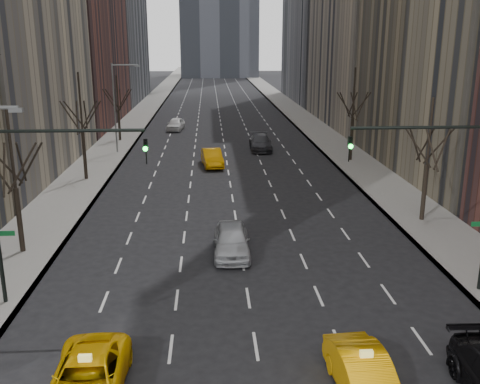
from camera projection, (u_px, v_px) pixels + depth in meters
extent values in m
cube|color=slate|center=(138.00, 119.00, 79.34)|extent=(4.50, 320.00, 0.15)
cube|color=slate|center=(301.00, 117.00, 80.71)|extent=(4.50, 320.00, 0.15)
cylinder|color=black|center=(19.00, 220.00, 28.91)|extent=(0.28, 0.28, 3.57)
cylinder|color=black|center=(11.00, 149.00, 27.84)|extent=(0.16, 0.16, 4.25)
cylinder|color=black|center=(21.00, 162.00, 28.91)|extent=(0.42, 1.80, 2.52)
cylinder|color=black|center=(30.00, 164.00, 28.42)|extent=(1.74, 0.72, 2.52)
cylinder|color=black|center=(22.00, 168.00, 27.60)|extent=(1.46, 1.25, 2.52)
cylinder|color=black|center=(4.00, 170.00, 27.27)|extent=(0.42, 1.80, 2.52)
cylinder|color=black|center=(4.00, 164.00, 28.58)|extent=(1.46, 1.25, 2.52)
cylinder|color=black|center=(85.00, 155.00, 44.22)|extent=(0.28, 0.28, 3.99)
cylinder|color=black|center=(80.00, 102.00, 43.02)|extent=(0.16, 0.16, 4.75)
cylinder|color=black|center=(86.00, 115.00, 44.16)|extent=(0.42, 1.80, 2.52)
cylinder|color=black|center=(92.00, 116.00, 43.67)|extent=(1.74, 0.72, 2.52)
cylinder|color=black|center=(88.00, 117.00, 42.84)|extent=(1.46, 1.25, 2.52)
cylinder|color=black|center=(77.00, 118.00, 42.52)|extent=(0.42, 1.80, 2.52)
cylinder|color=black|center=(70.00, 117.00, 43.01)|extent=(1.74, 0.72, 2.52)
cylinder|color=black|center=(75.00, 115.00, 43.83)|extent=(1.46, 1.25, 2.52)
cylinder|color=black|center=(119.00, 126.00, 61.59)|extent=(0.28, 0.28, 3.36)
cylinder|color=black|center=(117.00, 93.00, 60.58)|extent=(0.16, 0.16, 4.00)
cylinder|color=black|center=(120.00, 99.00, 61.62)|extent=(0.42, 1.80, 2.52)
cylinder|color=black|center=(125.00, 100.00, 61.12)|extent=(1.74, 0.72, 2.52)
cylinder|color=black|center=(123.00, 101.00, 60.30)|extent=(1.46, 1.25, 2.52)
cylinder|color=black|center=(115.00, 101.00, 59.97)|extent=(0.42, 1.80, 2.52)
cylinder|color=black|center=(110.00, 101.00, 60.47)|extent=(1.74, 0.72, 2.52)
cylinder|color=black|center=(113.00, 100.00, 61.29)|extent=(1.46, 1.25, 2.52)
cylinder|color=black|center=(424.00, 193.00, 34.10)|extent=(0.28, 0.28, 3.57)
cylinder|color=black|center=(430.00, 132.00, 33.03)|extent=(0.16, 0.16, 4.25)
cylinder|color=black|center=(426.00, 144.00, 34.10)|extent=(0.42, 1.80, 2.52)
cylinder|color=black|center=(439.00, 145.00, 33.60)|extent=(1.74, 0.72, 2.52)
cylinder|color=black|center=(443.00, 148.00, 32.78)|extent=(1.46, 1.25, 2.52)
cylinder|color=black|center=(432.00, 149.00, 32.45)|extent=(0.42, 1.80, 2.52)
cylinder|color=black|center=(418.00, 147.00, 32.95)|extent=(1.74, 0.72, 2.52)
cylinder|color=black|center=(415.00, 145.00, 33.77)|extent=(1.46, 1.25, 2.52)
cylinder|color=black|center=(351.00, 139.00, 51.33)|extent=(0.28, 0.28, 3.99)
cylinder|color=black|center=(354.00, 93.00, 50.13)|extent=(0.16, 0.16, 4.75)
cylinder|color=black|center=(353.00, 105.00, 51.26)|extent=(0.42, 1.80, 2.52)
cylinder|color=black|center=(361.00, 105.00, 50.77)|extent=(1.74, 0.72, 2.52)
cylinder|color=black|center=(362.00, 106.00, 49.95)|extent=(1.46, 1.25, 2.52)
cylinder|color=black|center=(354.00, 107.00, 49.62)|extent=(0.42, 1.80, 2.52)
cylinder|color=black|center=(346.00, 106.00, 50.12)|extent=(1.74, 0.72, 2.52)
cylinder|color=black|center=(345.00, 105.00, 50.94)|extent=(1.46, 1.25, 2.52)
cylinder|color=black|center=(65.00, 131.00, 21.81)|extent=(6.50, 0.14, 0.14)
imported|color=black|center=(146.00, 151.00, 22.24)|extent=(0.18, 0.22, 1.10)
sphere|color=#0CFF33|center=(145.00, 149.00, 22.03)|extent=(0.20, 0.20, 0.20)
cube|color=#0C5926|center=(6.00, 233.00, 22.86)|extent=(0.70, 0.04, 0.22)
cylinder|color=black|center=(426.00, 127.00, 22.66)|extent=(6.50, 0.14, 0.14)
imported|color=black|center=(349.00, 149.00, 22.72)|extent=(0.18, 0.22, 1.10)
sphere|color=#0CFF33|center=(351.00, 146.00, 22.51)|extent=(0.20, 0.20, 0.20)
cube|color=#0C5926|center=(479.00, 224.00, 24.02)|extent=(0.70, 0.04, 0.22)
cube|color=slate|center=(16.00, 110.00, 19.53)|extent=(0.50, 0.22, 0.15)
cylinder|color=slate|center=(115.00, 108.00, 54.14)|extent=(0.16, 0.16, 9.00)
cylinder|color=slate|center=(125.00, 65.00, 53.04)|extent=(2.60, 0.14, 0.14)
cube|color=slate|center=(137.00, 66.00, 53.13)|extent=(0.50, 0.22, 0.15)
imported|color=#E3A904|center=(87.00, 380.00, 17.27)|extent=(2.49, 5.21, 1.44)
imported|color=#FEAA05|center=(365.00, 377.00, 17.40)|extent=(1.92, 4.65, 1.50)
imported|color=#A6A8AE|center=(232.00, 240.00, 29.12)|extent=(2.00, 4.84, 1.64)
imported|color=orange|center=(212.00, 158.00, 49.60)|extent=(2.22, 4.99, 1.59)
imported|color=#2D2D32|center=(261.00, 143.00, 56.98)|extent=(2.38, 5.58, 1.60)
imported|color=white|center=(176.00, 124.00, 69.50)|extent=(2.49, 4.87, 1.59)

